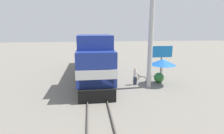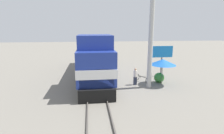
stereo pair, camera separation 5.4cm
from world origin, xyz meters
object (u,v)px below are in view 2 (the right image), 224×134
locomotive (94,59)px  bicycle (142,79)px  person_bystander (135,76)px  utility_pole (151,28)px  vendor_umbrella (163,62)px  billboard_sign (162,53)px

locomotive → bicycle: locomotive is taller
locomotive → person_bystander: size_ratio=9.86×
utility_pole → vendor_umbrella: (1.51, 0.62, -3.16)m
utility_pole → bicycle: (-0.12, 1.63, -5.03)m
billboard_sign → bicycle: (-2.85, -2.10, -2.26)m
billboard_sign → person_bystander: bearing=-143.0°
vendor_umbrella → bicycle: bearing=148.3°
utility_pole → locomotive: bearing=136.7°
bicycle → billboard_sign: bearing=-173.2°
person_bystander → bicycle: size_ratio=0.98×
vendor_umbrella → bicycle: 2.68m
utility_pole → person_bystander: bearing=141.4°
person_bystander → billboard_sign: bearing=37.0°
locomotive → person_bystander: bearing=-44.5°
vendor_umbrella → bicycle: vendor_umbrella is taller
locomotive → vendor_umbrella: (6.43, -4.02, 0.22)m
person_bystander → bicycle: 1.34m
vendor_umbrella → bicycle: (-1.63, 1.01, -1.87)m
utility_pole → vendor_umbrella: utility_pole is taller
person_bystander → locomotive: bearing=135.5°
utility_pole → billboard_sign: bearing=53.8°
billboard_sign → vendor_umbrella: bearing=-111.4°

